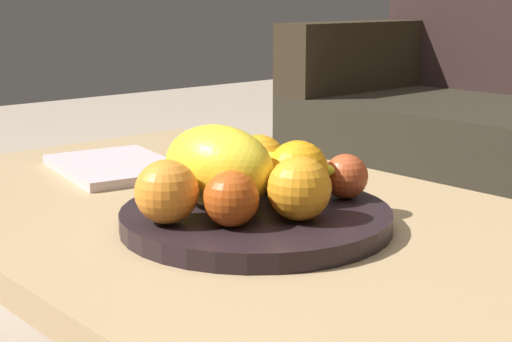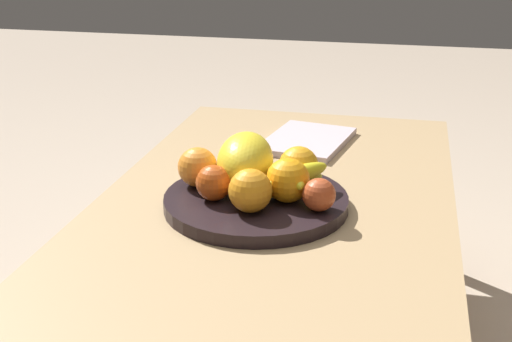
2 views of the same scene
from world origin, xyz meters
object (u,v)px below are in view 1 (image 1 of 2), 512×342
Objects in this scene: melon_large_front at (218,166)px; banana_bunch at (282,175)px; orange_back at (167,192)px; apple_front at (231,199)px; orange_left at (259,162)px; coffee_table at (246,242)px; magazine at (116,166)px; orange_right at (298,172)px; fruit_bowl at (256,218)px; orange_front at (299,188)px; apple_right at (346,176)px.

banana_bunch is (0.02, 0.10, -0.02)m from melon_large_front.
melon_large_front is at bearing -100.29° from banana_bunch.
orange_back is 0.08m from apple_front.
banana_bunch is at bearing 112.48° from apple_front.
orange_left reaches higher than apple_front.
coffee_table is 15.85× the size of orange_back.
apple_front is (0.06, 0.05, -0.01)m from orange_back.
orange_left is 1.01× the size of orange_back.
orange_back is at bearing -12.39° from magazine.
apple_front is at bearing -80.05° from orange_right.
orange_back is (0.05, -0.19, -0.00)m from orange_left.
orange_right is at bearing 99.95° from apple_front.
coffee_table is 0.11m from banana_bunch.
apple_front reaches higher than banana_bunch.
apple_front is 0.44× the size of banana_bunch.
banana_bunch reaches higher than coffee_table.
orange_left is 0.51× the size of banana_bunch.
fruit_bowl reaches higher than coffee_table.
orange_right reaches higher than orange_back.
orange_left and orange_back have the same top height.
melon_large_front reaches higher than orange_left.
orange_left reaches higher than banana_bunch.
orange_right is 0.33× the size of magazine.
apple_front is (0.09, -0.10, 0.10)m from coffee_table.
orange_front reaches higher than apple_right.
fruit_bowl reaches higher than magazine.
coffee_table is 14.90× the size of orange_right.
orange_back reaches higher than magazine.
melon_large_front is at bearing -72.23° from orange_left.
banana_bunch is at bearing 107.61° from fruit_bowl.
orange_right is 1.23× the size of apple_front.
coffee_table is 7.46× the size of melon_large_front.
apple_right reaches higher than coffee_table.
magazine is at bearing 166.08° from apple_front.
melon_large_front is 2.00× the size of orange_right.
coffee_table is 18.27× the size of apple_front.
banana_bunch is 0.62× the size of magazine.
melon_large_front is 2.12× the size of orange_back.
fruit_bowl is 5.79× the size of apple_right.
melon_large_front reaches higher than banana_bunch.
melon_large_front is at bearing 0.02° from magazine.
apple_front reaches higher than apple_right.
orange_left reaches higher than magazine.
orange_right is 0.54× the size of banana_bunch.
melon_large_front is 2.09× the size of orange_front.
melon_large_front is 0.11m from orange_left.
orange_front is at bearing 53.08° from orange_back.
orange_front is at bearing 6.74° from magazine.
fruit_bowl is 0.09m from orange_front.
apple_right is (0.08, 0.16, -0.02)m from melon_large_front.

